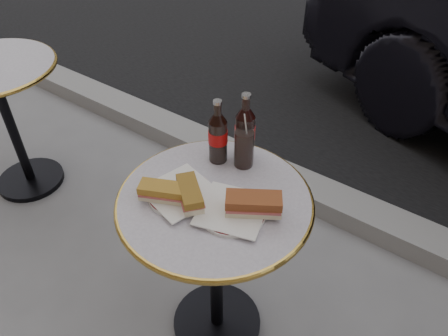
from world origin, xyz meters
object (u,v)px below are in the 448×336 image
Objects in this scene: cola_glass at (244,148)px; cola_bottle_right at (245,127)px; cola_bottle_left at (218,131)px; plate_left at (180,194)px; plate_right at (232,211)px; bistro_table at (216,270)px.

cola_bottle_right is at bearing 121.00° from cola_glass.
cola_bottle_left is at bearing -161.36° from cola_glass.
plate_left is 1.01× the size of plate_right.
cola_bottle_right reaches higher than plate_left.
plate_left is 0.18m from plate_right.
cola_bottle_left is 1.70× the size of cola_glass.
cola_bottle_left is at bearing -134.53° from cola_bottle_right.
bistro_table is at bearing -57.01° from cola_bottle_left.
plate_right is at bearing -13.60° from bistro_table.
plate_left is at bearing -107.51° from cola_glass.
cola_bottle_left is at bearing 92.52° from plate_left.
cola_glass is at bearing -59.00° from cola_bottle_right.
plate_right reaches higher than bistro_table.
plate_left is at bearing -151.40° from bistro_table.
cola_glass is (0.09, 0.03, -0.05)m from cola_bottle_left.
cola_bottle_right is (-0.04, 0.23, 0.49)m from bistro_table.
cola_bottle_right reaches higher than plate_right.
cola_bottle_right reaches higher than bistro_table.
cola_bottle_left is (-0.01, 0.21, 0.11)m from plate_left.
plate_right is 0.28m from cola_bottle_left.
plate_right is 0.24m from cola_glass.
cola_bottle_right is at bearing 100.18° from bistro_table.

